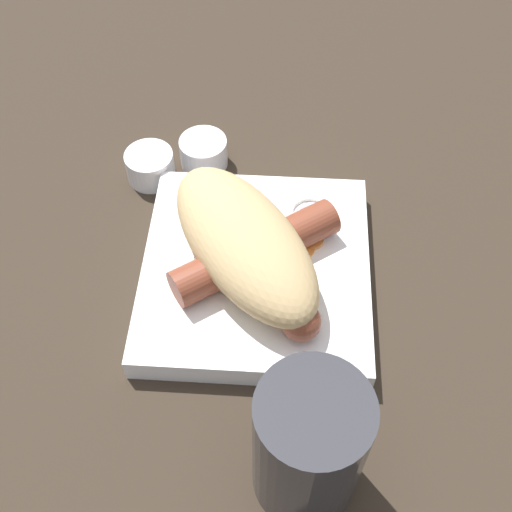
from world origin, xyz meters
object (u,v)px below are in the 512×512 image
object	(u,v)px
condiment_cup_near	(204,154)
drink_glass	(309,447)
bread_roll	(244,244)
condiment_cup_far	(150,167)
sausage	(251,254)
food_tray	(256,271)

from	to	relation	value
condiment_cup_near	drink_glass	xyz separation A→B (m)	(0.32, 0.11, 0.05)
bread_roll	condiment_cup_far	distance (m)	0.17
bread_roll	sausage	world-z (taller)	bread_roll
condiment_cup_near	bread_roll	bearing A→B (deg)	19.93
bread_roll	sausage	distance (m)	0.01
condiment_cup_far	drink_glass	distance (m)	0.34
food_tray	condiment_cup_near	bearing A→B (deg)	-156.41
bread_roll	sausage	xyz separation A→B (m)	(0.00, 0.01, -0.01)
condiment_cup_near	drink_glass	size ratio (longest dim) A/B	0.38
food_tray	sausage	distance (m)	0.03
bread_roll	drink_glass	world-z (taller)	drink_glass
drink_glass	condiment_cup_far	bearing A→B (deg)	-151.72
sausage	condiment_cup_far	bearing A→B (deg)	-138.39
food_tray	bread_roll	size ratio (longest dim) A/B	1.04
bread_roll	drink_glass	bearing A→B (deg)	17.65
bread_roll	drink_glass	xyz separation A→B (m)	(0.17, 0.06, 0.01)
condiment_cup_near	condiment_cup_far	bearing A→B (deg)	-66.41
bread_roll	condiment_cup_near	world-z (taller)	bread_roll
bread_roll	condiment_cup_far	bearing A→B (deg)	-139.62
food_tray	drink_glass	bearing A→B (deg)	14.50
sausage	drink_glass	xyz separation A→B (m)	(0.17, 0.05, 0.02)
condiment_cup_far	bread_roll	bearing A→B (deg)	40.38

